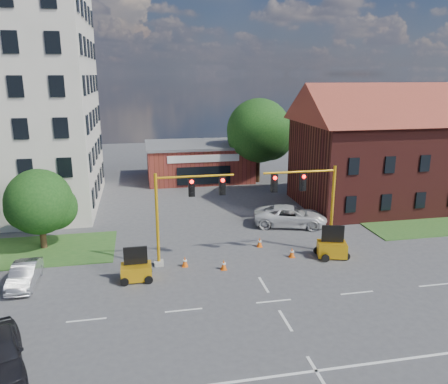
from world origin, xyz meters
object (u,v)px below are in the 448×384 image
(trailer_west, at_px, (136,270))
(trailer_east, at_px, (332,248))
(signal_mast_west, at_px, (183,207))
(pickup_white, at_px, (290,216))
(signal_mast_east, at_px, (310,200))

(trailer_west, height_order, trailer_east, trailer_east)
(signal_mast_west, distance_m, pickup_white, 11.49)
(pickup_white, bearing_deg, trailer_east, -158.28)
(trailer_west, relative_size, pickup_white, 0.35)
(signal_mast_east, bearing_deg, trailer_east, -34.91)
(signal_mast_east, xyz_separation_m, trailer_east, (1.36, -0.95, -3.23))
(signal_mast_east, height_order, pickup_white, signal_mast_east)
(signal_mast_west, height_order, trailer_west, signal_mast_west)
(signal_mast_west, distance_m, signal_mast_east, 8.71)
(trailer_west, distance_m, trailer_east, 13.20)
(trailer_east, distance_m, pickup_white, 6.75)
(signal_mast_east, bearing_deg, trailer_west, -170.79)
(trailer_west, bearing_deg, signal_mast_west, 31.60)
(trailer_west, distance_m, pickup_white, 14.70)
(signal_mast_west, xyz_separation_m, signal_mast_east, (8.71, 0.00, 0.00))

